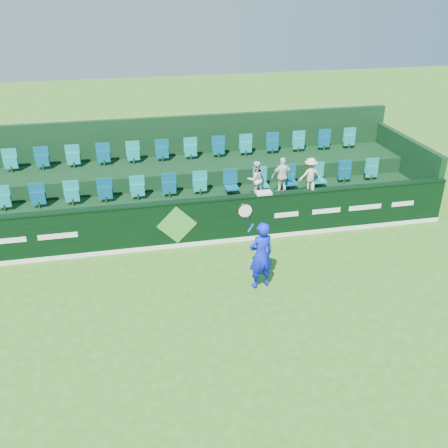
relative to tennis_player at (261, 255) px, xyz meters
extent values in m
plane|color=#2E6919|center=(-1.70, -1.59, -0.87)|extent=(60.00, 60.00, 0.00)
cube|color=black|center=(-1.70, 2.41, -0.22)|extent=(16.00, 0.20, 1.30)
cube|color=black|center=(-1.70, 2.41, 0.45)|extent=(16.00, 0.24, 0.05)
cube|color=white|center=(-1.70, 2.30, -0.81)|extent=(16.00, 0.02, 0.12)
cube|color=#3F8D33|center=(-1.70, 2.30, -0.17)|extent=(1.10, 0.02, 1.10)
cube|color=white|center=(-6.00, 2.30, -0.17)|extent=(0.85, 0.01, 0.14)
cube|color=white|center=(-4.80, 2.30, -0.17)|extent=(1.00, 0.01, 0.14)
cube|color=white|center=(1.40, 2.30, -0.17)|extent=(0.70, 0.01, 0.14)
cube|color=white|center=(2.60, 2.30, -0.17)|extent=(0.85, 0.01, 0.14)
cube|color=white|center=(3.80, 2.30, -0.17)|extent=(1.00, 0.01, 0.14)
cube|color=white|center=(5.00, 2.30, -0.17)|extent=(0.70, 0.01, 0.14)
cube|color=black|center=(-1.70, 3.51, -0.47)|extent=(16.00, 2.00, 0.80)
cube|color=black|center=(-1.70, 5.41, -0.22)|extent=(16.00, 1.80, 1.30)
cube|color=black|center=(-1.70, 6.41, 0.43)|extent=(16.00, 0.20, 2.60)
cube|color=black|center=(6.20, 4.41, 0.13)|extent=(0.20, 4.00, 2.00)
cube|color=#118787|center=(-1.70, 3.91, 0.23)|extent=(13.50, 0.50, 0.60)
cube|color=#118787|center=(-1.70, 5.71, 0.73)|extent=(13.50, 0.50, 0.60)
imported|color=#0D1AE8|center=(0.01, 0.00, -0.02)|extent=(0.70, 0.54, 1.71)
cylinder|color=#143FBF|center=(-0.29, -0.10, 0.79)|extent=(0.15, 0.04, 0.21)
cylinder|color=black|center=(-0.35, -0.10, 0.99)|extent=(0.13, 0.03, 0.19)
torus|color=black|center=(-0.43, -0.10, 1.23)|extent=(0.52, 0.04, 0.52)
cylinder|color=silver|center=(-0.43, -0.10, 1.23)|extent=(0.43, 0.01, 0.43)
imported|color=silver|center=(0.82, 3.53, 0.48)|extent=(0.61, 0.52, 1.10)
imported|color=white|center=(1.65, 3.53, 0.51)|extent=(0.68, 0.29, 1.16)
imported|color=beige|center=(2.53, 3.53, 0.47)|extent=(0.72, 0.44, 1.08)
cube|color=silver|center=(0.75, 2.41, 0.51)|extent=(0.43, 0.28, 0.06)
cylinder|color=silver|center=(2.18, 2.41, 0.59)|extent=(0.07, 0.07, 0.22)
camera|label=1|loc=(-2.95, -9.74, 5.88)|focal=40.00mm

